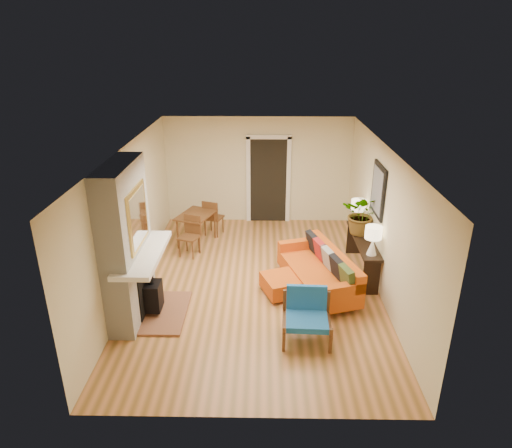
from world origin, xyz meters
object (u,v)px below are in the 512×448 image
(lamp_near, at_px, (373,237))
(houseplant, at_px, (363,214))
(ottoman, at_px, (283,284))
(lamp_far, at_px, (358,209))
(console_table, at_px, (363,246))
(dining_table, at_px, (199,220))
(sofa, at_px, (321,271))
(blue_chair, at_px, (307,312))

(lamp_near, height_order, houseplant, houseplant)
(ottoman, xyz_separation_m, lamp_far, (1.57, 1.55, 0.86))
(ottoman, height_order, console_table, console_table)
(ottoman, bearing_deg, dining_table, 130.17)
(sofa, bearing_deg, dining_table, 142.79)
(console_table, relative_size, lamp_far, 3.43)
(console_table, relative_size, houseplant, 2.22)
(sofa, distance_m, lamp_near, 1.12)
(blue_chair, distance_m, houseplant, 2.73)
(sofa, height_order, houseplant, houseplant)
(houseplant, bearing_deg, lamp_near, -89.38)
(ottoman, distance_m, houseplant, 2.12)
(blue_chair, height_order, houseplant, houseplant)
(ottoman, distance_m, console_table, 1.82)
(blue_chair, bearing_deg, lamp_near, 47.86)
(sofa, height_order, dining_table, dining_table)
(sofa, bearing_deg, lamp_near, -4.35)
(ottoman, distance_m, blue_chair, 1.29)
(blue_chair, xyz_separation_m, lamp_near, (1.26, 1.39, 0.65))
(ottoman, bearing_deg, lamp_near, 5.83)
(lamp_near, distance_m, lamp_far, 1.39)
(ottoman, relative_size, lamp_far, 1.62)
(lamp_far, xyz_separation_m, houseplant, (-0.01, -0.46, 0.08))
(blue_chair, height_order, dining_table, dining_table)
(sofa, distance_m, houseplant, 1.45)
(ottoman, xyz_separation_m, console_table, (1.57, 0.84, 0.38))
(blue_chair, distance_m, lamp_near, 1.99)
(lamp_far, distance_m, houseplant, 0.47)
(lamp_near, bearing_deg, dining_table, 149.72)
(blue_chair, distance_m, dining_table, 3.96)
(dining_table, bearing_deg, console_table, -20.84)
(houseplant, bearing_deg, dining_table, 162.81)
(sofa, xyz_separation_m, houseplant, (0.85, 0.86, 0.79))
(ottoman, xyz_separation_m, lamp_near, (1.57, 0.16, 0.86))
(sofa, relative_size, lamp_far, 4.03)
(ottoman, height_order, houseplant, houseplant)
(dining_table, bearing_deg, lamp_far, -9.69)
(dining_table, distance_m, houseplant, 3.56)
(dining_table, xyz_separation_m, lamp_near, (3.36, -1.96, 0.50))
(console_table, bearing_deg, blue_chair, -121.26)
(lamp_near, height_order, lamp_far, same)
(lamp_near, bearing_deg, blue_chair, -132.14)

